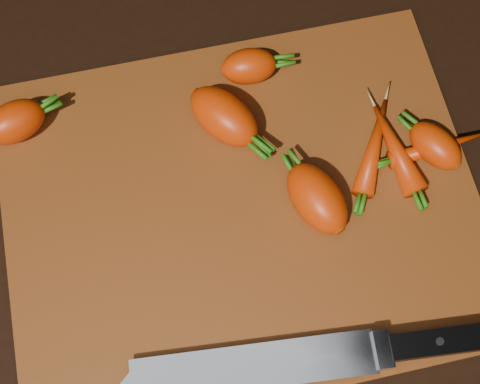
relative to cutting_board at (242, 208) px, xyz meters
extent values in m
cube|color=black|center=(0.00, 0.00, -0.01)|extent=(2.00, 2.00, 0.01)
cube|color=brown|center=(0.00, 0.00, 0.00)|extent=(0.50, 0.40, 0.01)
ellipsoid|color=red|center=(-0.22, 0.14, 0.03)|extent=(0.08, 0.06, 0.04)
ellipsoid|color=red|center=(0.00, 0.10, 0.03)|extent=(0.09, 0.10, 0.05)
ellipsoid|color=red|center=(0.08, -0.02, 0.03)|extent=(0.07, 0.10, 0.05)
ellipsoid|color=red|center=(0.04, 0.15, 0.03)|extent=(0.06, 0.04, 0.04)
ellipsoid|color=red|center=(0.21, 0.02, 0.03)|extent=(0.07, 0.08, 0.04)
ellipsoid|color=red|center=(0.15, 0.03, 0.02)|extent=(0.08, 0.11, 0.02)
ellipsoid|color=red|center=(0.22, 0.02, 0.02)|extent=(0.11, 0.03, 0.02)
ellipsoid|color=red|center=(0.17, 0.02, 0.02)|extent=(0.04, 0.11, 0.03)
cube|color=gray|center=(-0.14, -0.15, 0.02)|extent=(0.24, 0.06, 0.00)
cube|color=gray|center=(-0.02, -0.17, 0.02)|extent=(0.02, 0.04, 0.02)
cube|color=black|center=(0.06, -0.17, 0.02)|extent=(0.14, 0.04, 0.02)
cylinder|color=#B2B2B7|center=(0.04, -0.17, 0.03)|extent=(0.01, 0.01, 0.00)
camera|label=1|loc=(-0.05, -0.23, 0.67)|focal=50.00mm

